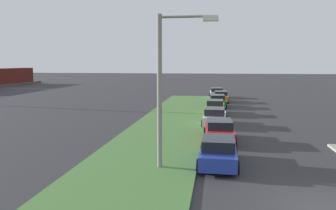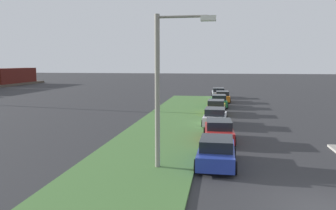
# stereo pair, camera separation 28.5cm
# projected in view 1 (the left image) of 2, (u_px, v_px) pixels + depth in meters

# --- Properties ---
(grass_median) EXTENTS (60.00, 6.00, 0.12)m
(grass_median) POSITION_uv_depth(u_px,v_px,m) (158.00, 140.00, 23.10)
(grass_median) COLOR #477238
(grass_median) RESTS_ON ground
(parked_car_blue) EXTENTS (4.33, 2.07, 1.47)m
(parked_car_blue) POSITION_uv_depth(u_px,v_px,m) (218.00, 152.00, 17.47)
(parked_car_blue) COLOR #23389E
(parked_car_blue) RESTS_ON ground
(parked_car_red) EXTENTS (4.39, 2.19, 1.47)m
(parked_car_red) POSITION_uv_depth(u_px,v_px,m) (219.00, 131.00, 22.82)
(parked_car_red) COLOR red
(parked_car_red) RESTS_ON ground
(parked_car_white) EXTENTS (4.36, 2.14, 1.47)m
(parked_car_white) POSITION_uv_depth(u_px,v_px,m) (215.00, 117.00, 28.65)
(parked_car_white) COLOR silver
(parked_car_white) RESTS_ON ground
(parked_car_yellow) EXTENTS (4.33, 2.08, 1.47)m
(parked_car_yellow) POSITION_uv_depth(u_px,v_px,m) (215.00, 107.00, 34.81)
(parked_car_yellow) COLOR gold
(parked_car_yellow) RESTS_ON ground
(parked_car_green) EXTENTS (4.38, 2.18, 1.47)m
(parked_car_green) POSITION_uv_depth(u_px,v_px,m) (217.00, 101.00, 40.31)
(parked_car_green) COLOR #1E6B38
(parked_car_green) RESTS_ON ground
(parked_car_orange) EXTENTS (4.36, 2.14, 1.47)m
(parked_car_orange) POSITION_uv_depth(u_px,v_px,m) (221.00, 97.00, 45.40)
(parked_car_orange) COLOR orange
(parked_car_orange) RESTS_ON ground
(parked_car_silver) EXTENTS (4.39, 2.20, 1.47)m
(parked_car_silver) POSITION_uv_depth(u_px,v_px,m) (217.00, 93.00, 51.17)
(parked_car_silver) COLOR #B2B5BA
(parked_car_silver) RESTS_ON ground
(streetlight) EXTENTS (0.37, 2.87, 7.50)m
(streetlight) POSITION_uv_depth(u_px,v_px,m) (167.00, 80.00, 16.33)
(streetlight) COLOR gray
(streetlight) RESTS_ON ground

